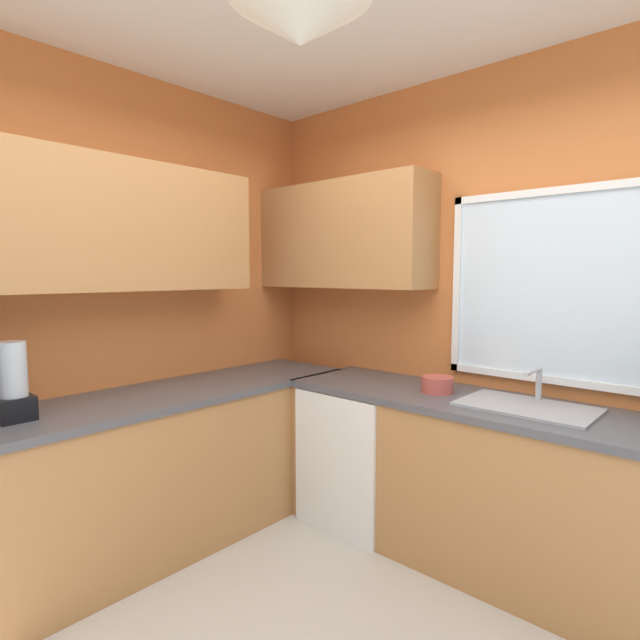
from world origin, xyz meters
TOP-DOWN VIEW (x-y plane):
  - room_shell at (-0.77, 0.50)m, footprint 3.58×3.46m
  - counter_run_left at (-1.42, 0.00)m, footprint 0.65×3.07m
  - counter_run_back at (0.21, 1.36)m, footprint 2.67×0.65m
  - dishwasher at (-0.76, 1.33)m, footprint 0.60×0.60m
  - sink_assembly at (0.23, 1.37)m, footprint 0.63×0.40m
  - bowl at (-0.27, 1.36)m, footprint 0.18×0.18m
  - blender_appliance at (-1.42, -0.40)m, footprint 0.15×0.15m

SIDE VIEW (x-z plane):
  - dishwasher at x=-0.76m, z-range 0.00..0.84m
  - counter_run_left at x=-1.42m, z-range 0.00..0.88m
  - counter_run_back at x=0.21m, z-range 0.00..0.88m
  - sink_assembly at x=0.23m, z-range 0.79..0.99m
  - bowl at x=-0.27m, z-range 0.88..0.97m
  - blender_appliance at x=-1.42m, z-range 0.86..1.22m
  - room_shell at x=-0.77m, z-range 0.48..3.25m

